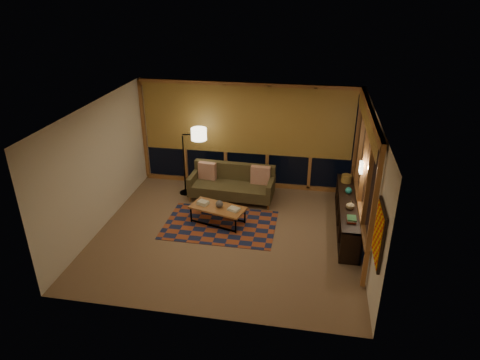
% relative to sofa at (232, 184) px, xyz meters
% --- Properties ---
extents(floor, '(5.50, 5.00, 0.01)m').
position_rel_sofa_xyz_m(floor, '(0.22, -1.57, -0.41)').
color(floor, tan).
rests_on(floor, ground).
extents(ceiling, '(5.50, 5.00, 0.01)m').
position_rel_sofa_xyz_m(ceiling, '(0.22, -1.57, 2.29)').
color(ceiling, beige).
rests_on(ceiling, walls).
extents(walls, '(5.51, 5.01, 2.70)m').
position_rel_sofa_xyz_m(walls, '(0.22, -1.57, 0.94)').
color(walls, white).
rests_on(walls, floor).
extents(window_wall_back, '(5.30, 0.16, 2.60)m').
position_rel_sofa_xyz_m(window_wall_back, '(0.22, 0.86, 0.94)').
color(window_wall_back, '#B3683D').
rests_on(window_wall_back, walls).
extents(window_wall_right, '(0.16, 3.70, 2.60)m').
position_rel_sofa_xyz_m(window_wall_right, '(2.90, -0.97, 0.94)').
color(window_wall_right, '#B3683D').
rests_on(window_wall_right, walls).
extents(wall_art, '(0.06, 0.74, 0.94)m').
position_rel_sofa_xyz_m(wall_art, '(2.93, -3.42, 1.04)').
color(wall_art, red).
rests_on(wall_art, walls).
extents(wall_sconce, '(0.12, 0.18, 0.22)m').
position_rel_sofa_xyz_m(wall_sconce, '(2.84, -1.12, 1.14)').
color(wall_sconce, '#FCF0C2').
rests_on(wall_sconce, walls).
extents(sofa, '(2.05, 0.91, 0.83)m').
position_rel_sofa_xyz_m(sofa, '(0.00, 0.00, 0.00)').
color(sofa, brown).
rests_on(sofa, floor).
extents(pillow_left, '(0.45, 0.20, 0.44)m').
position_rel_sofa_xyz_m(pillow_left, '(-0.65, 0.20, 0.22)').
color(pillow_left, '#B03117').
rests_on(pillow_left, sofa).
extents(pillow_right, '(0.47, 0.17, 0.47)m').
position_rel_sofa_xyz_m(pillow_right, '(0.68, 0.15, 0.23)').
color(pillow_right, '#B03117').
rests_on(pillow_right, sofa).
extents(area_rug, '(2.43, 1.62, 0.01)m').
position_rel_sofa_xyz_m(area_rug, '(-0.02, -1.25, -0.41)').
color(area_rug, '#9D4828').
rests_on(area_rug, floor).
extents(coffee_table, '(1.30, 0.85, 0.40)m').
position_rel_sofa_xyz_m(coffee_table, '(-0.08, -1.16, -0.21)').
color(coffee_table, '#B3683D').
rests_on(coffee_table, floor).
extents(book_stack_a, '(0.32, 0.29, 0.08)m').
position_rel_sofa_xyz_m(book_stack_a, '(-0.43, -1.10, 0.02)').
color(book_stack_a, beige).
rests_on(book_stack_a, coffee_table).
extents(book_stack_b, '(0.32, 0.29, 0.05)m').
position_rel_sofa_xyz_m(book_stack_b, '(0.29, -1.24, 0.01)').
color(book_stack_b, beige).
rests_on(book_stack_b, coffee_table).
extents(ceramic_pot, '(0.17, 0.17, 0.16)m').
position_rel_sofa_xyz_m(ceramic_pot, '(-0.04, -1.16, 0.07)').
color(ceramic_pot, black).
rests_on(ceramic_pot, coffee_table).
extents(floor_lamp, '(0.65, 0.52, 1.71)m').
position_rel_sofa_xyz_m(floor_lamp, '(-1.22, 0.13, 0.44)').
color(floor_lamp, black).
rests_on(floor_lamp, floor).
extents(bookshelf, '(0.40, 2.72, 0.68)m').
position_rel_sofa_xyz_m(bookshelf, '(2.71, -0.88, -0.07)').
color(bookshelf, black).
rests_on(bookshelf, floor).
extents(basket, '(0.29, 0.29, 0.17)m').
position_rel_sofa_xyz_m(basket, '(2.69, 0.03, 0.35)').
color(basket, olive).
rests_on(basket, bookshelf).
extents(teal_bowl, '(0.16, 0.16, 0.15)m').
position_rel_sofa_xyz_m(teal_bowl, '(2.71, -0.56, 0.34)').
color(teal_bowl, '#1D7770').
rests_on(teal_bowl, bookshelf).
extents(vase, '(0.20, 0.20, 0.18)m').
position_rel_sofa_xyz_m(vase, '(2.71, -1.25, 0.35)').
color(vase, tan).
rests_on(vase, bookshelf).
extents(shelf_book_stack, '(0.22, 0.29, 0.08)m').
position_rel_sofa_xyz_m(shelf_book_stack, '(2.71, -1.74, 0.30)').
color(shelf_book_stack, beige).
rests_on(shelf_book_stack, bookshelf).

